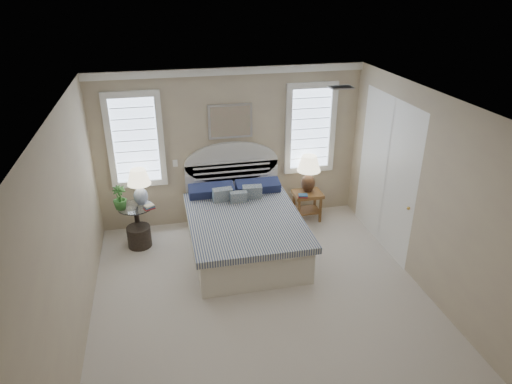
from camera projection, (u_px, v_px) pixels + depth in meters
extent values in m
cube|color=beige|center=(264.00, 304.00, 6.12)|extent=(4.50, 5.00, 0.01)
cube|color=white|center=(266.00, 106.00, 4.97)|extent=(4.50, 5.00, 0.01)
cube|color=#C5B694|center=(231.00, 148.00, 7.75)|extent=(4.50, 0.02, 2.70)
cube|color=#C5B694|center=(70.00, 236.00, 5.11)|extent=(0.02, 5.00, 2.70)
cube|color=#C5B694|center=(431.00, 198.00, 5.98)|extent=(0.02, 5.00, 2.70)
cube|color=white|center=(229.00, 71.00, 7.17)|extent=(4.50, 0.08, 0.12)
cube|color=#B2B2B2|center=(341.00, 87.00, 5.92)|extent=(0.30, 0.20, 0.02)
cube|color=white|center=(175.00, 163.00, 7.64)|extent=(0.08, 0.01, 0.12)
cube|color=#C6DBFB|center=(135.00, 140.00, 7.33)|extent=(0.90, 0.06, 1.60)
cube|color=#C6DBFB|center=(310.00, 128.00, 7.90)|extent=(0.90, 0.06, 1.60)
cube|color=silver|center=(230.00, 121.00, 7.52)|extent=(0.74, 0.04, 0.58)
cube|color=white|center=(386.00, 174.00, 7.10)|extent=(0.02, 1.80, 2.40)
cube|color=silver|center=(245.00, 237.00, 7.18)|extent=(1.60, 2.10, 0.55)
cube|color=navy|center=(245.00, 221.00, 7.00)|extent=(1.72, 2.15, 0.10)
cube|color=silver|center=(232.00, 191.00, 8.04)|extent=(1.62, 0.08, 1.10)
cube|color=navy|center=(211.00, 191.00, 7.64)|extent=(0.75, 0.31, 0.23)
cube|color=navy|center=(258.00, 187.00, 7.80)|extent=(0.75, 0.31, 0.23)
cube|color=#2F4B6A|center=(222.00, 197.00, 7.47)|extent=(0.33, 0.20, 0.34)
cube|color=#2F4B6A|center=(252.00, 194.00, 7.57)|extent=(0.33, 0.20, 0.34)
cube|color=#2F4B6A|center=(238.00, 199.00, 7.44)|extent=(0.28, 0.14, 0.29)
cylinder|color=black|center=(140.00, 239.00, 7.60)|extent=(0.32, 0.32, 0.03)
cylinder|color=black|center=(138.00, 224.00, 7.48)|extent=(0.08, 0.08, 0.60)
cylinder|color=silver|center=(135.00, 207.00, 7.34)|extent=(0.56, 0.56, 0.02)
cube|color=brown|center=(308.00, 194.00, 8.06)|extent=(0.50, 0.40, 0.06)
cube|color=brown|center=(307.00, 210.00, 8.20)|extent=(0.44, 0.34, 0.03)
cube|color=brown|center=(299.00, 212.00, 8.00)|extent=(0.04, 0.04, 0.47)
cube|color=brown|center=(294.00, 205.00, 8.27)|extent=(0.04, 0.04, 0.47)
cube|color=brown|center=(320.00, 210.00, 8.08)|extent=(0.04, 0.04, 0.47)
cube|color=brown|center=(315.00, 203.00, 8.34)|extent=(0.04, 0.04, 0.47)
cylinder|color=black|center=(139.00, 236.00, 7.38)|extent=(0.50, 0.50, 0.35)
cylinder|color=silver|center=(142.00, 203.00, 7.42)|extent=(0.15, 0.15, 0.03)
ellipsoid|color=silver|center=(141.00, 196.00, 7.37)|extent=(0.28, 0.28, 0.29)
cylinder|color=gold|center=(140.00, 186.00, 7.30)|extent=(0.04, 0.04, 0.10)
cylinder|color=black|center=(308.00, 190.00, 8.11)|extent=(0.16, 0.16, 0.03)
ellipsoid|color=black|center=(308.00, 183.00, 8.06)|extent=(0.29, 0.29, 0.31)
cylinder|color=gold|center=(309.00, 173.00, 7.97)|extent=(0.04, 0.04, 0.11)
imported|color=#3B6C2B|center=(120.00, 198.00, 7.18)|extent=(0.28, 0.28, 0.39)
cube|color=maroon|center=(149.00, 208.00, 7.26)|extent=(0.20, 0.18, 0.02)
cube|color=#29547D|center=(149.00, 207.00, 7.25)|extent=(0.19, 0.16, 0.02)
cube|color=beige|center=(149.00, 206.00, 7.24)|extent=(0.18, 0.15, 0.02)
cube|color=maroon|center=(303.00, 196.00, 7.89)|extent=(0.19, 0.16, 0.02)
cube|color=#29547D|center=(303.00, 195.00, 7.88)|extent=(0.18, 0.15, 0.02)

